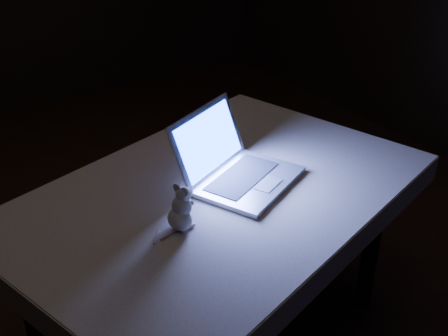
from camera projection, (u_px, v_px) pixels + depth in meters
floor at (140, 322)px, 2.30m from camera, size 5.00×5.00×0.00m
table at (219, 273)px, 2.03m from camera, size 1.49×1.18×0.70m
tablecloth at (205, 213)px, 1.82m from camera, size 1.67×1.47×0.09m
laptop at (250, 152)px, 1.83m from camera, size 0.45×0.43×0.24m
plush_mouse at (179, 208)px, 1.63m from camera, size 0.14×0.14×0.14m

